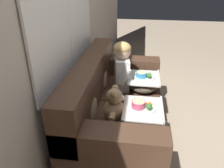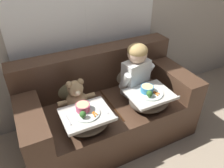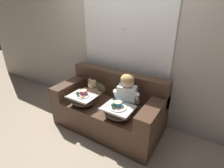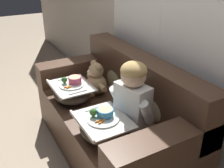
{
  "view_description": "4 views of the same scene",
  "coord_description": "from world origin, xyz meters",
  "px_view_note": "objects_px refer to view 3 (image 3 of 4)",
  "views": [
    {
      "loc": [
        -1.97,
        -0.19,
        1.68
      ],
      "look_at": [
        0.12,
        0.11,
        0.6
      ],
      "focal_mm": 35.0,
      "sensor_mm": 36.0,
      "label": 1
    },
    {
      "loc": [
        -0.75,
        -1.57,
        1.82
      ],
      "look_at": [
        0.02,
        -0.04,
        0.69
      ],
      "focal_mm": 35.0,
      "sensor_mm": 36.0,
      "label": 2
    },
    {
      "loc": [
        1.34,
        -2.01,
        1.9
      ],
      "look_at": [
        0.06,
        0.03,
        0.79
      ],
      "focal_mm": 28.0,
      "sensor_mm": 36.0,
      "label": 3
    },
    {
      "loc": [
        1.77,
        -0.96,
        1.69
      ],
      "look_at": [
        0.06,
        -0.01,
        0.73
      ],
      "focal_mm": 42.0,
      "sensor_mm": 36.0,
      "label": 4
    }
  ],
  "objects_px": {
    "teddy_bear": "(92,90)",
    "throw_pillow_behind_child": "(133,93)",
    "child_figure": "(127,90)",
    "couch": "(110,108)",
    "throw_pillow_behind_teddy": "(101,84)",
    "lap_tray_teddy": "(83,99)",
    "lap_tray_child": "(118,112)"
  },
  "relations": [
    {
      "from": "teddy_bear",
      "to": "throw_pillow_behind_child",
      "type": "bearing_deg",
      "value": 20.13
    },
    {
      "from": "child_figure",
      "to": "couch",
      "type": "bearing_deg",
      "value": 173.46
    },
    {
      "from": "couch",
      "to": "throw_pillow_behind_teddy",
      "type": "relative_size",
      "value": 4.81
    },
    {
      "from": "couch",
      "to": "lap_tray_teddy",
      "type": "relative_size",
      "value": 4.15
    },
    {
      "from": "throw_pillow_behind_teddy",
      "to": "lap_tray_child",
      "type": "xyz_separation_m",
      "value": [
        0.64,
        -0.49,
        -0.07
      ]
    },
    {
      "from": "throw_pillow_behind_child",
      "to": "lap_tray_teddy",
      "type": "xyz_separation_m",
      "value": [
        -0.64,
        -0.49,
        -0.07
      ]
    },
    {
      "from": "throw_pillow_behind_child",
      "to": "lap_tray_child",
      "type": "distance_m",
      "value": 0.49
    },
    {
      "from": "teddy_bear",
      "to": "couch",
      "type": "bearing_deg",
      "value": 7.19
    },
    {
      "from": "throw_pillow_behind_child",
      "to": "teddy_bear",
      "type": "bearing_deg",
      "value": -159.87
    },
    {
      "from": "lap_tray_teddy",
      "to": "throw_pillow_behind_child",
      "type": "bearing_deg",
      "value": 37.21
    },
    {
      "from": "throw_pillow_behind_child",
      "to": "lap_tray_teddy",
      "type": "relative_size",
      "value": 0.83
    },
    {
      "from": "lap_tray_child",
      "to": "lap_tray_teddy",
      "type": "xyz_separation_m",
      "value": [
        -0.64,
        0.0,
        -0.0
      ]
    },
    {
      "from": "couch",
      "to": "throw_pillow_behind_child",
      "type": "xyz_separation_m",
      "value": [
        0.32,
        0.19,
        0.27
      ]
    },
    {
      "from": "lap_tray_child",
      "to": "couch",
      "type": "bearing_deg",
      "value": 137.4
    },
    {
      "from": "couch",
      "to": "throw_pillow_behind_child",
      "type": "bearing_deg",
      "value": 31.25
    },
    {
      "from": "throw_pillow_behind_child",
      "to": "teddy_bear",
      "type": "distance_m",
      "value": 0.68
    },
    {
      "from": "throw_pillow_behind_child",
      "to": "lap_tray_teddy",
      "type": "distance_m",
      "value": 0.81
    },
    {
      "from": "throw_pillow_behind_teddy",
      "to": "throw_pillow_behind_child",
      "type": "bearing_deg",
      "value": 0.0
    },
    {
      "from": "throw_pillow_behind_teddy",
      "to": "lap_tray_teddy",
      "type": "bearing_deg",
      "value": -90.1
    },
    {
      "from": "lap_tray_child",
      "to": "lap_tray_teddy",
      "type": "relative_size",
      "value": 1.02
    },
    {
      "from": "throw_pillow_behind_teddy",
      "to": "child_figure",
      "type": "relative_size",
      "value": 0.64
    },
    {
      "from": "throw_pillow_behind_child",
      "to": "child_figure",
      "type": "xyz_separation_m",
      "value": [
        0.0,
        -0.23,
        0.15
      ]
    },
    {
      "from": "throw_pillow_behind_child",
      "to": "throw_pillow_behind_teddy",
      "type": "xyz_separation_m",
      "value": [
        -0.64,
        0.0,
        0.0
      ]
    },
    {
      "from": "teddy_bear",
      "to": "lap_tray_teddy",
      "type": "xyz_separation_m",
      "value": [
        -0.0,
        -0.25,
        -0.06
      ]
    },
    {
      "from": "throw_pillow_behind_child",
      "to": "throw_pillow_behind_teddy",
      "type": "height_order",
      "value": "throw_pillow_behind_teddy"
    },
    {
      "from": "child_figure",
      "to": "teddy_bear",
      "type": "relative_size",
      "value": 1.54
    },
    {
      "from": "couch",
      "to": "throw_pillow_behind_teddy",
      "type": "distance_m",
      "value": 0.46
    },
    {
      "from": "lap_tray_child",
      "to": "child_figure",
      "type": "bearing_deg",
      "value": 89.69
    },
    {
      "from": "child_figure",
      "to": "throw_pillow_behind_teddy",
      "type": "bearing_deg",
      "value": 160.17
    },
    {
      "from": "couch",
      "to": "child_figure",
      "type": "xyz_separation_m",
      "value": [
        0.32,
        -0.04,
        0.42
      ]
    },
    {
      "from": "throw_pillow_behind_child",
      "to": "child_figure",
      "type": "relative_size",
      "value": 0.62
    },
    {
      "from": "teddy_bear",
      "to": "lap_tray_child",
      "type": "bearing_deg",
      "value": -21.59
    }
  ]
}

